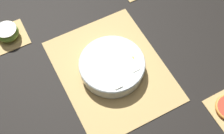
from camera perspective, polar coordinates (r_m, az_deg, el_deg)
name	(u,v)px	position (r m, az deg, el deg)	size (l,w,h in m)	color
ground_plane	(112,71)	(1.16, 0.00, -0.69)	(6.00, 6.00, 0.00)	black
bamboo_mat_center	(112,70)	(1.16, 0.00, -0.61)	(0.47, 0.37, 0.01)	tan
coaster_mat_near_left	(10,37)	(1.31, -18.23, 5.29)	(0.13, 0.13, 0.01)	tan
fruit_salad_bowl	(112,66)	(1.13, 0.03, 0.25)	(0.24, 0.24, 0.06)	silver
apple_half	(7,32)	(1.29, -18.57, 6.00)	(0.09, 0.09, 0.05)	#7FAD38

